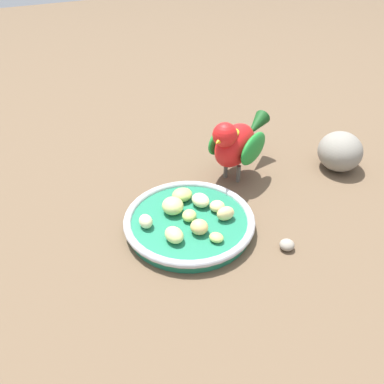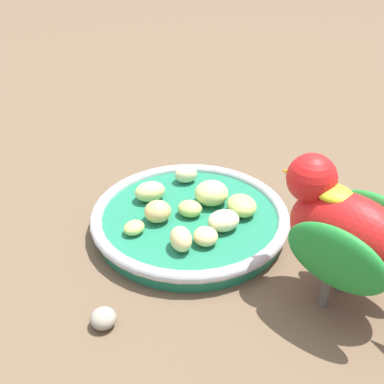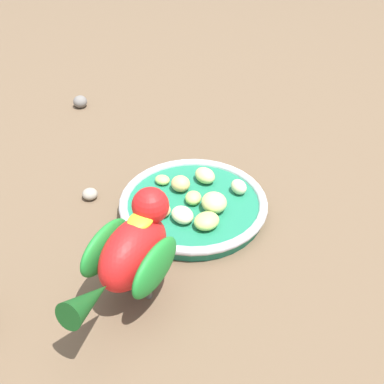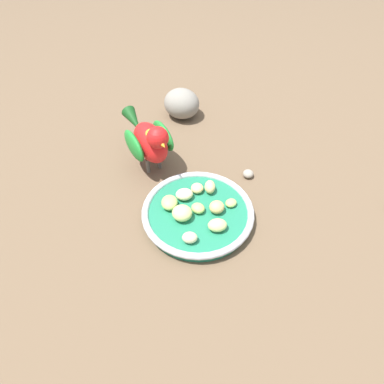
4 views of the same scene
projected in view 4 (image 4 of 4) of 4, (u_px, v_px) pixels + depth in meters
ground_plane at (203, 217)px, 0.68m from camera, size 4.00×4.00×0.00m
feeding_bowl at (198, 211)px, 0.67m from camera, size 0.23×0.23×0.03m
apple_piece_0 at (198, 207)px, 0.66m from camera, size 0.04×0.04×0.02m
apple_piece_1 at (182, 213)px, 0.65m from camera, size 0.05×0.04×0.03m
apple_piece_2 at (210, 187)px, 0.70m from camera, size 0.02×0.03×0.02m
apple_piece_3 at (184, 194)px, 0.68m from camera, size 0.04×0.03×0.02m
apple_piece_4 at (197, 188)px, 0.70m from camera, size 0.03×0.03×0.02m
apple_piece_5 at (231, 203)px, 0.67m from camera, size 0.03×0.03×0.01m
apple_piece_6 at (190, 238)px, 0.61m from camera, size 0.03×0.02×0.02m
apple_piece_7 at (217, 208)px, 0.66m from camera, size 0.04×0.04×0.02m
apple_piece_8 at (217, 225)px, 0.63m from camera, size 0.04×0.03×0.02m
apple_piece_9 at (169, 203)px, 0.67m from camera, size 0.04×0.04×0.02m
parrot at (149, 140)px, 0.73m from camera, size 0.14×0.19×0.14m
rock_large at (182, 104)px, 0.91m from camera, size 0.14×0.13×0.08m
pebble_0 at (248, 174)px, 0.76m from camera, size 0.03×0.03×0.02m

